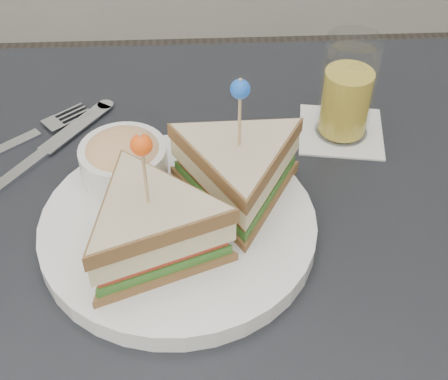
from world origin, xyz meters
TOP-DOWN VIEW (x-y plane):
  - table at (0.00, 0.00)m, footprint 0.80×0.80m
  - plate_meal at (-0.03, -0.00)m, footprint 0.35×0.34m
  - cutlery_fork at (-0.24, 0.17)m, footprint 0.18×0.15m
  - cutlery_knife at (-0.20, 0.15)m, footprint 0.14×0.19m
  - drink_set at (0.17, 0.17)m, footprint 0.12×0.12m

SIDE VIEW (x-z plane):
  - table at x=0.00m, z-range 0.30..1.05m
  - cutlery_fork at x=-0.24m, z-range 0.75..0.76m
  - cutlery_knife at x=-0.20m, z-range 0.75..0.76m
  - plate_meal at x=-0.03m, z-range 0.71..0.89m
  - drink_set at x=0.17m, z-range 0.74..0.88m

